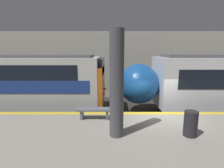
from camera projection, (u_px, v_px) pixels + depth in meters
The scene contains 6 objects.
ground_plane at pixel (160, 135), 8.27m from camera, with size 120.00×120.00×0.00m, color #282623.
platform at pixel (180, 153), 5.83m from camera, with size 40.00×4.75×1.16m.
station_rear_barrier at pixel (139, 65), 14.55m from camera, with size 50.00×0.15×5.49m.
support_pillar_near at pixel (117, 85), 5.53m from camera, with size 0.46×0.46×3.46m.
platform_bench at pixel (94, 111), 7.22m from camera, with size 1.50×0.40×0.45m.
trash_bin at pixel (191, 124), 5.76m from camera, with size 0.44×0.44×0.85m.
Camera 1 is at (-2.27, -7.67, 3.94)m, focal length 28.00 mm.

